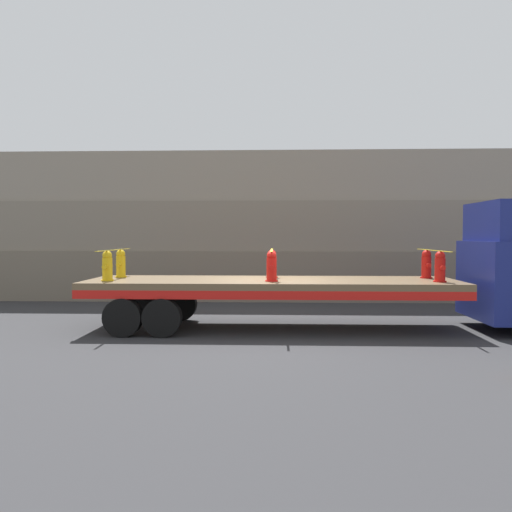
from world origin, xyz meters
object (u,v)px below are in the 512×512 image
object	(u,v)px
flatbed_trailer	(248,289)
fire_hydrant_red_near_2	(440,267)
fire_hydrant_red_far_1	(272,264)
fire_hydrant_red_near_1	(272,267)
fire_hydrant_red_far_2	(426,265)
fire_hydrant_yellow_near_0	(107,266)
fire_hydrant_yellow_far_0	(121,264)

from	to	relation	value
flatbed_trailer	fire_hydrant_red_near_2	size ratio (longest dim) A/B	12.57
flatbed_trailer	fire_hydrant_red_far_1	xyz separation A→B (m)	(0.60, 0.53, 0.59)
fire_hydrant_red_near_1	fire_hydrant_red_far_1	distance (m)	1.06
fire_hydrant_red_far_2	flatbed_trailer	bearing A→B (deg)	-173.42
fire_hydrant_yellow_near_0	fire_hydrant_red_far_2	world-z (taller)	same
flatbed_trailer	fire_hydrant_red_near_1	size ratio (longest dim) A/B	12.57
fire_hydrant_red_near_1	fire_hydrant_red_far_2	bearing A→B (deg)	14.89
flatbed_trailer	fire_hydrant_red_far_1	distance (m)	0.99
fire_hydrant_yellow_far_0	fire_hydrant_red_near_1	size ratio (longest dim) A/B	1.00
fire_hydrant_red_near_1	fire_hydrant_red_far_2	size ratio (longest dim) A/B	1.00
fire_hydrant_yellow_near_0	fire_hydrant_red_far_1	distance (m)	4.12
fire_hydrant_yellow_near_0	fire_hydrant_red_far_2	xyz separation A→B (m)	(7.97, 1.06, 0.00)
fire_hydrant_yellow_near_0	fire_hydrant_yellow_far_0	world-z (taller)	same
fire_hydrant_yellow_far_0	fire_hydrant_red_far_2	bearing A→B (deg)	0.00
fire_hydrant_red_far_2	fire_hydrant_red_far_1	bearing A→B (deg)	180.00
flatbed_trailer	fire_hydrant_red_near_1	bearing A→B (deg)	-41.20
flatbed_trailer	fire_hydrant_red_far_1	bearing A→B (deg)	41.20
fire_hydrant_yellow_far_0	fire_hydrant_red_near_2	bearing A→B (deg)	-7.57
flatbed_trailer	fire_hydrant_yellow_far_0	bearing A→B (deg)	171.09
fire_hydrant_red_far_2	fire_hydrant_red_near_2	bearing A→B (deg)	-90.00
fire_hydrant_red_far_1	fire_hydrant_red_near_1	bearing A→B (deg)	-90.00
fire_hydrant_red_far_1	fire_hydrant_red_far_2	xyz separation A→B (m)	(3.98, 0.00, 0.00)
flatbed_trailer	fire_hydrant_red_near_1	world-z (taller)	fire_hydrant_red_near_1
fire_hydrant_yellow_far_0	fire_hydrant_red_far_1	distance (m)	3.98
fire_hydrant_red_far_1	fire_hydrant_red_near_2	bearing A→B (deg)	-14.89
fire_hydrant_yellow_near_0	fire_hydrant_red_far_1	bearing A→B (deg)	14.89
flatbed_trailer	fire_hydrant_red_far_2	size ratio (longest dim) A/B	12.57
flatbed_trailer	fire_hydrant_yellow_near_0	distance (m)	3.47
fire_hydrant_red_near_1	fire_hydrant_red_near_2	xyz separation A→B (m)	(3.98, 0.00, 0.00)
fire_hydrant_yellow_near_0	fire_hydrant_yellow_far_0	distance (m)	1.06
fire_hydrant_yellow_near_0	fire_hydrant_red_far_2	distance (m)	8.04
fire_hydrant_yellow_far_0	fire_hydrant_red_near_1	distance (m)	4.12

